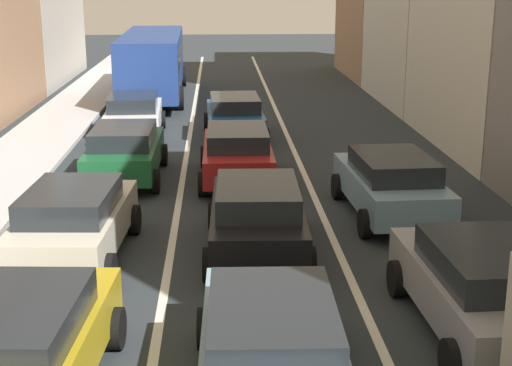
# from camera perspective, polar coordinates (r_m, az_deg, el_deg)

# --- Properties ---
(sidewalk_left) EXTENTS (2.60, 64.00, 0.14)m
(sidewalk_left) POSITION_cam_1_polar(r_m,az_deg,el_deg) (23.23, -17.81, 1.40)
(sidewalk_left) COLOR #B7B7B7
(sidewalk_left) RESTS_ON ground
(lane_stripe_left) EXTENTS (0.16, 60.00, 0.01)m
(lane_stripe_left) POSITION_cam_1_polar(r_m,az_deg,el_deg) (22.48, -5.38, 1.46)
(lane_stripe_left) COLOR silver
(lane_stripe_left) RESTS_ON ground
(lane_stripe_right) EXTENTS (0.16, 60.00, 0.01)m
(lane_stripe_right) POSITION_cam_1_polar(r_m,az_deg,el_deg) (22.59, 3.27, 1.58)
(lane_stripe_right) COLOR silver
(lane_stripe_right) RESTS_ON ground
(sedan_centre_lane_second) EXTENTS (2.14, 4.34, 1.49)m
(sedan_centre_lane_second) POSITION_cam_1_polar(r_m,az_deg,el_deg) (9.93, 1.17, -12.33)
(sedan_centre_lane_second) COLOR #759EB7
(sedan_centre_lane_second) RESTS_ON ground
(wagon_left_lane_second) EXTENTS (2.29, 4.41, 1.49)m
(wagon_left_lane_second) POSITION_cam_1_polar(r_m,az_deg,el_deg) (10.38, -17.42, -11.77)
(wagon_left_lane_second) COLOR #B29319
(wagon_left_lane_second) RESTS_ON ground
(hatchback_centre_lane_third) EXTENTS (2.15, 4.35, 1.49)m
(hatchback_centre_lane_third) POSITION_cam_1_polar(r_m,az_deg,el_deg) (15.02, 0.08, -2.47)
(hatchback_centre_lane_third) COLOR black
(hatchback_centre_lane_third) RESTS_ON ground
(sedan_left_lane_third) EXTENTS (2.25, 4.39, 1.49)m
(sedan_left_lane_third) POSITION_cam_1_polar(r_m,az_deg,el_deg) (15.14, -13.60, -2.77)
(sedan_left_lane_third) COLOR beige
(sedan_left_lane_third) RESTS_ON ground
(coupe_centre_lane_fourth) EXTENTS (2.07, 4.31, 1.49)m
(coupe_centre_lane_fourth) POSITION_cam_1_polar(r_m,az_deg,el_deg) (20.32, -1.41, 2.31)
(coupe_centre_lane_fourth) COLOR #A51E1E
(coupe_centre_lane_fourth) RESTS_ON ground
(sedan_left_lane_fourth) EXTENTS (2.08, 4.31, 1.49)m
(sedan_left_lane_fourth) POSITION_cam_1_polar(r_m,az_deg,el_deg) (20.81, -9.89, 2.40)
(sedan_left_lane_fourth) COLOR #19592D
(sedan_left_lane_fourth) RESTS_ON ground
(sedan_centre_lane_fifth) EXTENTS (2.17, 4.35, 1.49)m
(sedan_centre_lane_fifth) POSITION_cam_1_polar(r_m,az_deg,el_deg) (25.70, -1.62, 5.11)
(sedan_centre_lane_fifth) COLOR #194C8C
(sedan_centre_lane_fifth) RESTS_ON ground
(sedan_left_lane_fifth) EXTENTS (2.22, 4.38, 1.49)m
(sedan_left_lane_fifth) POSITION_cam_1_polar(r_m,az_deg,el_deg) (26.27, -9.22, 5.14)
(sedan_left_lane_fifth) COLOR silver
(sedan_left_lane_fifth) RESTS_ON ground
(sedan_right_lane_behind_truck) EXTENTS (2.17, 4.35, 1.49)m
(sedan_right_lane_behind_truck) POSITION_cam_1_polar(r_m,az_deg,el_deg) (12.23, 16.77, -7.47)
(sedan_right_lane_behind_truck) COLOR gray
(sedan_right_lane_behind_truck) RESTS_ON ground
(wagon_right_lane_far) EXTENTS (2.22, 4.38, 1.49)m
(wagon_right_lane_far) POSITION_cam_1_polar(r_m,az_deg,el_deg) (17.60, 10.16, -0.01)
(wagon_right_lane_far) COLOR #759EB7
(wagon_right_lane_far) RESTS_ON ground
(bus_mid_queue_primary) EXTENTS (3.00, 10.56, 2.90)m
(bus_mid_queue_primary) POSITION_cam_1_polar(r_m,az_deg,el_deg) (34.52, -7.81, 9.25)
(bus_mid_queue_primary) COLOR navy
(bus_mid_queue_primary) RESTS_ON ground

